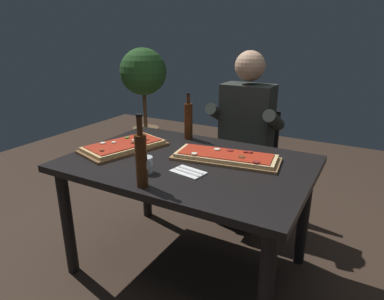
{
  "coord_description": "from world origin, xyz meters",
  "views": [
    {
      "loc": [
        0.91,
        -1.59,
        1.45
      ],
      "look_at": [
        0.0,
        0.05,
        0.79
      ],
      "focal_mm": 31.43,
      "sensor_mm": 36.0,
      "label": 1
    }
  ],
  "objects_px": {
    "diner_chair": "(248,158)",
    "seated_diner": "(244,131)",
    "pizza_rectangular_front": "(226,157)",
    "wine_bottle_dark": "(141,158)",
    "potted_plant_corner": "(144,85)",
    "tumbler_near_camera": "(146,165)",
    "pizza_rectangular_left": "(124,146)",
    "dining_table": "(188,175)",
    "oil_bottle_amber": "(188,120)"
  },
  "relations": [
    {
      "from": "diner_chair",
      "to": "seated_diner",
      "type": "height_order",
      "value": "seated_diner"
    },
    {
      "from": "pizza_rectangular_front",
      "to": "diner_chair",
      "type": "distance_m",
      "value": 0.8
    },
    {
      "from": "wine_bottle_dark",
      "to": "diner_chair",
      "type": "xyz_separation_m",
      "value": [
        0.09,
        1.26,
        -0.4
      ]
    },
    {
      "from": "potted_plant_corner",
      "to": "wine_bottle_dark",
      "type": "bearing_deg",
      "value": -53.35
    },
    {
      "from": "wine_bottle_dark",
      "to": "seated_diner",
      "type": "height_order",
      "value": "seated_diner"
    },
    {
      "from": "tumbler_near_camera",
      "to": "pizza_rectangular_left",
      "type": "bearing_deg",
      "value": 146.03
    },
    {
      "from": "dining_table",
      "to": "oil_bottle_amber",
      "type": "distance_m",
      "value": 0.49
    },
    {
      "from": "tumbler_near_camera",
      "to": "diner_chair",
      "type": "distance_m",
      "value": 1.17
    },
    {
      "from": "dining_table",
      "to": "potted_plant_corner",
      "type": "height_order",
      "value": "potted_plant_corner"
    },
    {
      "from": "dining_table",
      "to": "pizza_rectangular_left",
      "type": "bearing_deg",
      "value": -177.35
    },
    {
      "from": "oil_bottle_amber",
      "to": "diner_chair",
      "type": "xyz_separation_m",
      "value": [
        0.28,
        0.48,
        -0.38
      ]
    },
    {
      "from": "pizza_rectangular_front",
      "to": "seated_diner",
      "type": "height_order",
      "value": "seated_diner"
    },
    {
      "from": "wine_bottle_dark",
      "to": "potted_plant_corner",
      "type": "height_order",
      "value": "potted_plant_corner"
    },
    {
      "from": "oil_bottle_amber",
      "to": "diner_chair",
      "type": "distance_m",
      "value": 0.67
    },
    {
      "from": "diner_chair",
      "to": "dining_table",
      "type": "bearing_deg",
      "value": -94.73
    },
    {
      "from": "dining_table",
      "to": "seated_diner",
      "type": "relative_size",
      "value": 1.05
    },
    {
      "from": "pizza_rectangular_left",
      "to": "tumbler_near_camera",
      "type": "xyz_separation_m",
      "value": [
        0.35,
        -0.24,
        0.02
      ]
    },
    {
      "from": "pizza_rectangular_front",
      "to": "oil_bottle_amber",
      "type": "xyz_separation_m",
      "value": [
        -0.4,
        0.27,
        0.11
      ]
    },
    {
      "from": "tumbler_near_camera",
      "to": "oil_bottle_amber",
      "type": "bearing_deg",
      "value": 99.48
    },
    {
      "from": "diner_chair",
      "to": "potted_plant_corner",
      "type": "height_order",
      "value": "potted_plant_corner"
    },
    {
      "from": "dining_table",
      "to": "seated_diner",
      "type": "xyz_separation_m",
      "value": [
        0.07,
        0.74,
        0.1
      ]
    },
    {
      "from": "dining_table",
      "to": "diner_chair",
      "type": "bearing_deg",
      "value": 85.27
    },
    {
      "from": "pizza_rectangular_left",
      "to": "seated_diner",
      "type": "relative_size",
      "value": 0.44
    },
    {
      "from": "wine_bottle_dark",
      "to": "diner_chair",
      "type": "distance_m",
      "value": 1.33
    },
    {
      "from": "dining_table",
      "to": "tumbler_near_camera",
      "type": "relative_size",
      "value": 16.1
    },
    {
      "from": "wine_bottle_dark",
      "to": "potted_plant_corner",
      "type": "bearing_deg",
      "value": 126.65
    },
    {
      "from": "dining_table",
      "to": "oil_bottle_amber",
      "type": "xyz_separation_m",
      "value": [
        -0.21,
        0.38,
        0.23
      ]
    },
    {
      "from": "diner_chair",
      "to": "seated_diner",
      "type": "distance_m",
      "value": 0.28
    },
    {
      "from": "pizza_rectangular_left",
      "to": "oil_bottle_amber",
      "type": "distance_m",
      "value": 0.48
    },
    {
      "from": "diner_chair",
      "to": "potted_plant_corner",
      "type": "distance_m",
      "value": 1.79
    },
    {
      "from": "dining_table",
      "to": "tumbler_near_camera",
      "type": "bearing_deg",
      "value": -112.34
    },
    {
      "from": "potted_plant_corner",
      "to": "seated_diner",
      "type": "bearing_deg",
      "value": -28.55
    },
    {
      "from": "diner_chair",
      "to": "wine_bottle_dark",
      "type": "bearing_deg",
      "value": -94.16
    },
    {
      "from": "seated_diner",
      "to": "potted_plant_corner",
      "type": "relative_size",
      "value": 1.03
    },
    {
      "from": "wine_bottle_dark",
      "to": "tumbler_near_camera",
      "type": "distance_m",
      "value": 0.2
    },
    {
      "from": "tumbler_near_camera",
      "to": "potted_plant_corner",
      "type": "height_order",
      "value": "potted_plant_corner"
    },
    {
      "from": "seated_diner",
      "to": "tumbler_near_camera",
      "type": "bearing_deg",
      "value": -100.11
    },
    {
      "from": "wine_bottle_dark",
      "to": "seated_diner",
      "type": "bearing_deg",
      "value": 85.41
    },
    {
      "from": "pizza_rectangular_left",
      "to": "dining_table",
      "type": "bearing_deg",
      "value": 2.65
    },
    {
      "from": "oil_bottle_amber",
      "to": "potted_plant_corner",
      "type": "distance_m",
      "value": 1.78
    },
    {
      "from": "pizza_rectangular_front",
      "to": "pizza_rectangular_left",
      "type": "xyz_separation_m",
      "value": [
        -0.65,
        -0.13,
        -0.0
      ]
    },
    {
      "from": "pizza_rectangular_front",
      "to": "pizza_rectangular_left",
      "type": "bearing_deg",
      "value": -168.3
    },
    {
      "from": "pizza_rectangular_front",
      "to": "pizza_rectangular_left",
      "type": "distance_m",
      "value": 0.66
    },
    {
      "from": "wine_bottle_dark",
      "to": "seated_diner",
      "type": "distance_m",
      "value": 1.15
    },
    {
      "from": "seated_diner",
      "to": "dining_table",
      "type": "bearing_deg",
      "value": -95.5
    },
    {
      "from": "pizza_rectangular_front",
      "to": "diner_chair",
      "type": "xyz_separation_m",
      "value": [
        -0.12,
        0.74,
        -0.27
      ]
    },
    {
      "from": "dining_table",
      "to": "pizza_rectangular_left",
      "type": "height_order",
      "value": "pizza_rectangular_left"
    },
    {
      "from": "wine_bottle_dark",
      "to": "oil_bottle_amber",
      "type": "xyz_separation_m",
      "value": [
        -0.19,
        0.79,
        -0.01
      ]
    },
    {
      "from": "tumbler_near_camera",
      "to": "pizza_rectangular_front",
      "type": "bearing_deg",
      "value": 51.49
    },
    {
      "from": "pizza_rectangular_left",
      "to": "diner_chair",
      "type": "xyz_separation_m",
      "value": [
        0.53,
        0.88,
        -0.27
      ]
    }
  ]
}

